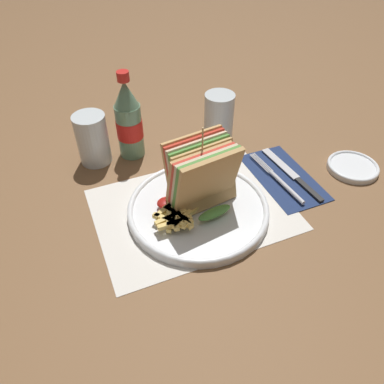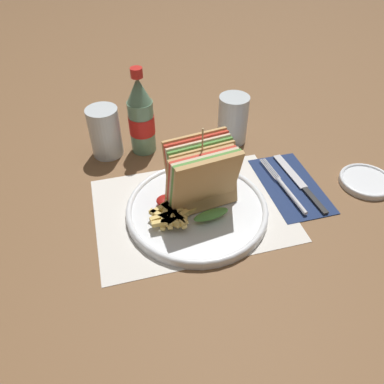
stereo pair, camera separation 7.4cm
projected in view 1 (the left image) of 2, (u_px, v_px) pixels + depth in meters
name	position (u px, v px, depth m)	size (l,w,h in m)	color
ground_plane	(203.00, 220.00, 0.74)	(4.00, 4.00, 0.00)	brown
placemat	(193.00, 209.00, 0.76)	(0.39, 0.28, 0.00)	silver
plate_main	(196.00, 209.00, 0.75)	(0.28, 0.28, 0.02)	white
club_sandwich	(202.00, 176.00, 0.71)	(0.14, 0.12, 0.17)	tan
fries_pile	(175.00, 215.00, 0.71)	(0.09, 0.10, 0.02)	#E5C166
ketchup_blob	(166.00, 203.00, 0.74)	(0.04, 0.03, 0.01)	maroon
napkin	(283.00, 177.00, 0.84)	(0.12, 0.21, 0.00)	navy
fork	(281.00, 182.00, 0.81)	(0.03, 0.19, 0.01)	silver
knife	(292.00, 174.00, 0.84)	(0.03, 0.21, 0.00)	black
coke_bottle_near	(129.00, 121.00, 0.85)	(0.06, 0.06, 0.21)	slate
glass_near	(219.00, 117.00, 0.92)	(0.07, 0.07, 0.12)	silver
glass_far	(93.00, 139.00, 0.85)	(0.07, 0.07, 0.12)	silver
side_saucer	(353.00, 167.00, 0.86)	(0.11, 0.11, 0.01)	white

